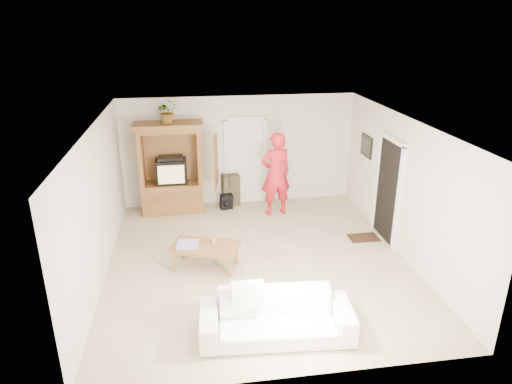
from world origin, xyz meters
TOP-DOWN VIEW (x-y plane):
  - floor at (0.00, 0.00)m, footprint 6.00×6.00m
  - ceiling at (0.00, 0.00)m, footprint 6.00×6.00m
  - wall_back at (0.00, 3.00)m, footprint 5.50×0.00m
  - wall_front at (0.00, -3.00)m, footprint 5.50×0.00m
  - wall_left at (-2.75, 0.00)m, footprint 0.00×6.00m
  - wall_right at (2.75, 0.00)m, footprint 0.00×6.00m
  - armoire at (-1.58, 2.66)m, footprint 1.82×1.14m
  - door_back at (0.15, 2.97)m, footprint 0.85×0.05m
  - doorway_right at (2.73, 0.60)m, footprint 0.05×0.90m
  - framed_picture at (2.73, 1.90)m, footprint 0.03×0.60m
  - doormat at (2.30, 0.60)m, footprint 0.60×0.40m
  - plant at (-1.60, 2.63)m, footprint 0.59×0.57m
  - man at (0.73, 2.12)m, footprint 0.77×0.57m
  - sofa at (-0.07, -2.16)m, footprint 2.21×0.99m
  - coffee_table at (-0.98, -0.08)m, footprint 1.33×1.00m
  - towel at (-1.28, -0.08)m, footprint 0.41×0.33m
  - candle at (-0.82, -0.02)m, footprint 0.08×0.08m
  - backpack_black at (-0.37, 2.56)m, footprint 0.32×0.22m
  - backpack_olive at (-0.23, 2.83)m, footprint 0.44×0.36m

SIDE VIEW (x-z plane):
  - floor at x=0.00m, z-range 0.00..0.00m
  - doormat at x=2.30m, z-range 0.00..0.02m
  - backpack_black at x=-0.37m, z-range 0.00..0.36m
  - sofa at x=-0.07m, z-range 0.00..0.63m
  - backpack_olive at x=-0.23m, z-range 0.00..0.76m
  - coffee_table at x=-0.98m, z-range 0.16..0.60m
  - towel at x=-1.28m, z-range 0.44..0.52m
  - candle at x=-0.82m, z-range 0.44..0.54m
  - armoire at x=-1.58m, z-range -0.14..1.96m
  - man at x=0.73m, z-range 0.00..1.93m
  - door_back at x=0.15m, z-range 0.00..2.04m
  - doorway_right at x=2.73m, z-range 0.00..2.04m
  - wall_back at x=0.00m, z-range -1.45..4.05m
  - wall_front at x=0.00m, z-range -1.45..4.05m
  - wall_left at x=-2.75m, z-range -1.70..4.30m
  - wall_right at x=2.75m, z-range -1.70..4.30m
  - framed_picture at x=2.73m, z-range 1.36..1.84m
  - plant at x=-1.60m, z-range 2.10..2.61m
  - ceiling at x=0.00m, z-range 2.60..2.60m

